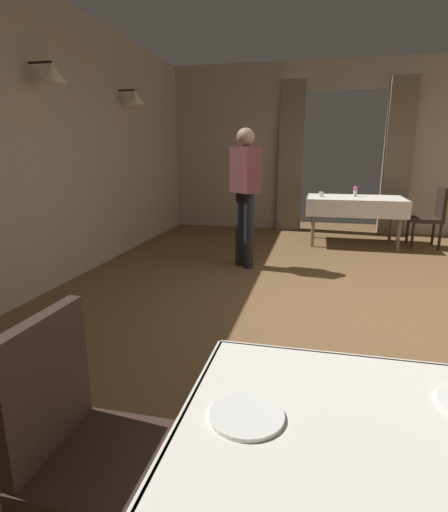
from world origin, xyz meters
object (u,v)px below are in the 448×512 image
Objects in this scene: chair_near_left at (82,438)px; dining_table_mid at (355,203)px; chair_mid_right at (431,214)px; plate_near_b at (247,415)px; dining_table_near at (432,486)px; person_waiter_by_doorway at (245,187)px; flower_vase_mid at (355,191)px; glass_mid_b at (321,194)px.

dining_table_mid is at bearing 77.13° from chair_near_left.
chair_near_left is at bearing -102.87° from dining_table_mid.
chair_near_left is 1.00× the size of chair_mid_right.
plate_near_b is at bearing -97.24° from dining_table_mid.
dining_table_mid is at bearing 87.31° from dining_table_near.
plate_near_b is at bearing -107.93° from chair_mid_right.
person_waiter_by_doorway is at bearing 106.31° from dining_table_near.
person_waiter_by_doorway reaches higher than dining_table_mid.
chair_near_left is at bearing -87.64° from person_waiter_by_doorway.
person_waiter_by_doorway is (-1.19, 4.06, 0.38)m from dining_table_near.
person_waiter_by_doorway is at bearing 92.36° from chair_near_left.
glass_mid_b is (-0.53, -0.14, -0.05)m from flower_vase_mid.
flower_vase_mid is 0.10× the size of person_waiter_by_doorway.
dining_table_near is at bearing -92.66° from flower_vase_mid.
dining_table_near is 5.86m from flower_vase_mid.
glass_mid_b is at bearing -164.82° from flower_vase_mid.
dining_table_near is at bearing -1.72° from plate_near_b.
glass_mid_b is (-0.53, -0.08, 0.13)m from dining_table_mid.
chair_mid_right is at bearing 76.36° from dining_table_near.
chair_near_left reaches higher than glass_mid_b.
dining_table_mid is 1.60× the size of chair_mid_right.
glass_mid_b is (-1.65, -0.07, 0.28)m from chair_mid_right.
dining_table_near is 7.76× the size of flower_vase_mid.
chair_mid_right is at bearing 33.36° from person_waiter_by_doorway.
chair_near_left and chair_mid_right have the same top height.
chair_near_left is at bearing 170.80° from plate_near_b.
flower_vase_mid reaches higher than dining_table_mid.
plate_near_b is 5.69m from glass_mid_b.
chair_mid_right is (1.40, 5.77, -0.13)m from dining_table_near.
person_waiter_by_doorway is (-0.94, -1.64, 0.23)m from glass_mid_b.
chair_mid_right is at bearing -3.89° from flower_vase_mid.
person_waiter_by_doorway is at bearing -119.71° from glass_mid_b.
person_waiter_by_doorway reaches higher than glass_mid_b.
chair_mid_right is at bearing 2.27° from glass_mid_b.
chair_near_left is 0.62m from plate_near_b.
plate_near_b is at bearing -97.17° from flower_vase_mid.
glass_mid_b is at bearing 92.55° from dining_table_near.
person_waiter_by_doorway reaches higher than dining_table_near.
dining_table_near is 0.86× the size of dining_table_mid.
chair_mid_right reaches higher than flower_vase_mid.
dining_table_near is at bearing -103.64° from chair_mid_right.
flower_vase_mid is (0.73, 5.83, 0.08)m from plate_near_b.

